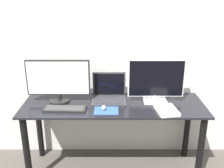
# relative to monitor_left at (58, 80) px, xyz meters

# --- Properties ---
(wall_back) EXTENTS (7.00, 0.05, 2.50)m
(wall_back) POSITION_rel_monitor_left_xyz_m (0.51, 0.29, 0.32)
(wall_back) COLOR silver
(wall_back) RESTS_ON ground_plane
(desk) EXTENTS (1.69, 0.56, 0.71)m
(desk) POSITION_rel_monitor_left_xyz_m (0.51, -0.06, -0.36)
(desk) COLOR black
(desk) RESTS_ON ground_plane
(monitor_left) EXTENTS (0.59, 0.18, 0.41)m
(monitor_left) POSITION_rel_monitor_left_xyz_m (0.00, 0.00, 0.00)
(monitor_left) COLOR black
(monitor_left) RESTS_ON desk
(monitor_right) EXTENTS (0.52, 0.15, 0.41)m
(monitor_right) POSITION_rel_monitor_left_xyz_m (0.90, 0.00, -0.00)
(monitor_right) COLOR silver
(monitor_right) RESTS_ON desk
(laptop) EXTENTS (0.32, 0.25, 0.25)m
(laptop) POSITION_rel_monitor_left_xyz_m (0.47, 0.05, -0.15)
(laptop) COLOR #333338
(laptop) RESTS_ON desk
(keyboard) EXTENTS (0.38, 0.15, 0.02)m
(keyboard) POSITION_rel_monitor_left_xyz_m (0.08, -0.18, -0.21)
(keyboard) COLOR black
(keyboard) RESTS_ON desk
(mousepad) EXTENTS (0.21, 0.21, 0.00)m
(mousepad) POSITION_rel_monitor_left_xyz_m (0.45, -0.18, -0.21)
(mousepad) COLOR #2D519E
(mousepad) RESTS_ON desk
(mouse) EXTENTS (0.04, 0.07, 0.03)m
(mouse) POSITION_rel_monitor_left_xyz_m (0.42, -0.18, -0.19)
(mouse) COLOR silver
(mouse) RESTS_ON mousepad
(book) EXTENTS (0.21, 0.25, 0.03)m
(book) POSITION_rel_monitor_left_xyz_m (0.97, -0.22, -0.20)
(book) COLOR silver
(book) RESTS_ON desk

